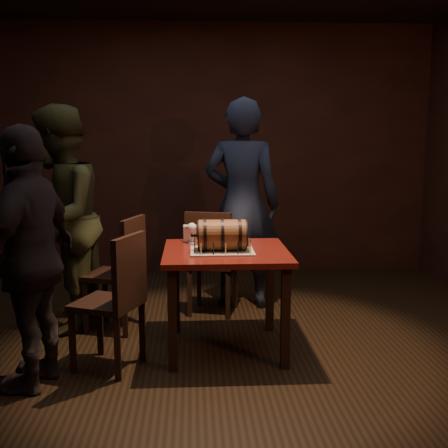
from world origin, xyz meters
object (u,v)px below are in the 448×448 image
object	(u,v)px
pub_table	(226,265)
wine_glass_left	(192,228)
barrel_cake	(222,235)
wine_glass_mid	(211,227)
chair_left_rear	(123,267)
chair_left_front	(117,294)
person_left_front	(31,259)
person_back	(242,204)
person_left_rear	(59,219)
pint_of_ale	(208,235)
chair_back	(211,257)
wine_glass_right	(233,227)

from	to	relation	value
pub_table	wine_glass_left	bearing A→B (deg)	133.00
barrel_cake	wine_glass_mid	world-z (taller)	barrel_cake
wine_glass_mid	chair_left_rear	world-z (taller)	chair_left_rear
chair_left_front	person_left_front	distance (m)	0.62
person_back	chair_left_front	bearing A→B (deg)	70.75
pub_table	person_left_rear	world-z (taller)	person_left_rear
wine_glass_left	person_left_rear	bearing A→B (deg)	166.49
wine_glass_left	person_back	size ratio (longest dim) A/B	0.08
barrel_cake	person_left_front	size ratio (longest dim) A/B	0.24
pub_table	wine_glass_left	distance (m)	0.43
pint_of_ale	chair_left_front	xyz separation A→B (m)	(-0.62, -0.55, -0.30)
chair_back	person_left_front	world-z (taller)	person_left_front
person_left_front	pint_of_ale	bearing A→B (deg)	138.66
person_left_rear	chair_back	bearing A→B (deg)	106.88
chair_back	person_back	world-z (taller)	person_back
chair_back	person_left_rear	xyz separation A→B (m)	(-1.22, -0.28, 0.39)
wine_glass_left	wine_glass_mid	world-z (taller)	same
barrel_cake	pint_of_ale	bearing A→B (deg)	107.81
pub_table	chair_left_front	xyz separation A→B (m)	(-0.75, -0.32, -0.12)
person_left_rear	person_left_front	xyz separation A→B (m)	(0.07, -1.06, -0.09)
chair_left_front	chair_back	bearing A→B (deg)	59.32
wine_glass_mid	chair_left_front	world-z (taller)	chair_left_front
wine_glass_mid	person_left_front	distance (m)	1.43
wine_glass_mid	chair_left_front	xyz separation A→B (m)	(-0.65, -0.63, -0.34)
barrel_cake	person_left_rear	size ratio (longest dim) A/B	0.22
pub_table	wine_glass_mid	bearing A→B (deg)	107.03
wine_glass_left	barrel_cake	bearing A→B (deg)	-56.39
chair_left_rear	person_left_rear	bearing A→B (deg)	173.21
pint_of_ale	person_left_rear	bearing A→B (deg)	166.25
barrel_cake	wine_glass_right	distance (m)	0.39
wine_glass_mid	chair_left_front	size ratio (longest dim) A/B	0.17
chair_left_rear	wine_glass_mid	bearing A→B (deg)	-11.65
barrel_cake	wine_glass_left	distance (m)	0.39
pint_of_ale	chair_left_front	distance (m)	0.88
barrel_cake	wine_glass_mid	bearing A→B (deg)	99.84
pub_table	chair_back	size ratio (longest dim) A/B	0.97
pub_table	chair_left_front	size ratio (longest dim) A/B	0.97
person_back	chair_back	bearing A→B (deg)	59.48
barrel_cake	chair_left_rear	distance (m)	1.00
person_left_front	wine_glass_mid	bearing A→B (deg)	140.80
barrel_cake	chair_left_front	xyz separation A→B (m)	(-0.72, -0.26, -0.35)
chair_back	wine_glass_left	bearing A→B (deg)	-106.83
wine_glass_mid	wine_glass_right	distance (m)	0.17
person_left_rear	person_left_front	size ratio (longest dim) A/B	1.10
wine_glass_mid	wine_glass_left	bearing A→B (deg)	-161.87
wine_glass_right	chair_left_front	world-z (taller)	chair_left_front
barrel_cake	wine_glass_mid	distance (m)	0.38
barrel_cake	person_back	world-z (taller)	person_back
chair_left_rear	chair_left_front	size ratio (longest dim) A/B	1.00
pub_table	chair_left_front	world-z (taller)	chair_left_front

